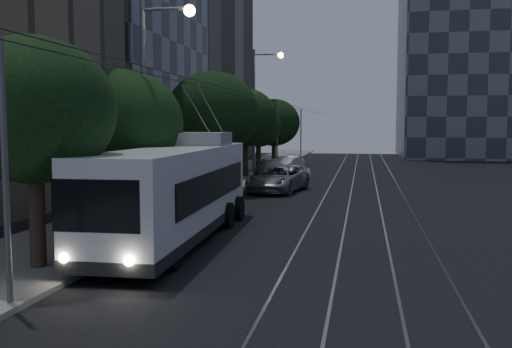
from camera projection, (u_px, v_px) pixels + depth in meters
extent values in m
plane|color=black|center=(297.00, 234.00, 21.55)|extent=(120.00, 120.00, 0.00)
cube|color=slate|center=(228.00, 179.00, 42.50)|extent=(5.00, 90.00, 0.15)
cube|color=gray|center=(333.00, 181.00, 41.08)|extent=(0.08, 90.00, 0.02)
cube|color=gray|center=(353.00, 182.00, 40.81)|extent=(0.08, 90.00, 0.02)
cube|color=gray|center=(375.00, 182.00, 40.52)|extent=(0.08, 90.00, 0.02)
cube|color=gray|center=(396.00, 183.00, 40.26)|extent=(0.08, 90.00, 0.02)
cylinder|color=black|center=(276.00, 104.00, 41.35)|extent=(0.02, 90.00, 0.02)
cylinder|color=black|center=(286.00, 104.00, 41.22)|extent=(0.02, 90.00, 0.02)
cylinder|color=slate|center=(5.00, 176.00, 12.48)|extent=(0.14, 0.14, 6.00)
cylinder|color=slate|center=(224.00, 144.00, 32.05)|extent=(0.14, 0.14, 6.00)
cylinder|color=slate|center=(277.00, 137.00, 51.63)|extent=(0.14, 0.14, 6.00)
cylinder|color=slate|center=(301.00, 133.00, 71.21)|extent=(0.14, 0.14, 6.00)
cube|color=#3B3F4B|center=(93.00, 13.00, 45.46)|extent=(14.00, 18.00, 26.00)
cube|color=gray|center=(174.00, 11.00, 64.69)|extent=(14.00, 22.00, 34.00)
cube|color=#3B3F4B|center=(492.00, 61.00, 71.02)|extent=(22.00, 18.00, 24.00)
cube|color=silver|center=(176.00, 190.00, 20.14)|extent=(2.99, 12.38, 2.92)
cube|color=black|center=(176.00, 226.00, 20.25)|extent=(3.04, 12.42, 0.36)
cube|color=black|center=(180.00, 184.00, 20.63)|extent=(2.97, 9.82, 1.08)
cube|color=black|center=(96.00, 206.00, 14.12)|extent=(2.32, 0.15, 1.33)
cube|color=black|center=(219.00, 170.00, 26.11)|extent=(2.12, 0.15, 1.03)
cube|color=#24DD41|center=(95.00, 169.00, 14.04)|extent=(1.64, 0.11, 0.33)
cube|color=#959598|center=(200.00, 139.00, 23.00)|extent=(2.28, 2.32, 0.51)
sphere|color=white|center=(64.00, 258.00, 14.35)|extent=(0.27, 0.27, 0.27)
sphere|color=white|center=(129.00, 261.00, 14.03)|extent=(0.27, 0.27, 0.27)
cylinder|color=slate|center=(200.00, 115.00, 24.02)|extent=(0.06, 4.64, 2.27)
cylinder|color=slate|center=(214.00, 115.00, 23.91)|extent=(0.06, 4.64, 2.27)
cylinder|color=black|center=(91.00, 248.00, 16.63)|extent=(0.31, 1.03, 1.03)
cylinder|color=black|center=(174.00, 252.00, 16.17)|extent=(0.31, 1.03, 1.03)
cylinder|color=black|center=(168.00, 213.00, 23.13)|extent=(0.31, 1.03, 1.03)
cylinder|color=black|center=(228.00, 215.00, 22.67)|extent=(0.31, 1.03, 1.03)
cylinder|color=black|center=(183.00, 207.00, 25.06)|extent=(0.31, 1.03, 1.03)
cylinder|color=black|center=(239.00, 208.00, 24.59)|extent=(0.31, 1.03, 1.03)
imported|color=#989B9F|center=(278.00, 179.00, 34.78)|extent=(3.63, 6.11, 1.59)
imported|color=white|center=(290.00, 173.00, 40.45)|extent=(3.03, 4.16, 1.32)
imported|color=#B9B9BD|center=(272.00, 170.00, 42.92)|extent=(3.69, 5.31, 1.43)
imported|color=silver|center=(287.00, 166.00, 47.54)|extent=(2.66, 4.33, 1.35)
imported|color=white|center=(293.00, 161.00, 51.92)|extent=(1.76, 4.37, 1.49)
cylinder|color=black|center=(37.00, 222.00, 15.87)|extent=(0.44, 0.44, 2.83)
ellipsoid|color=black|center=(34.00, 110.00, 15.60)|extent=(4.51, 4.51, 4.06)
cylinder|color=black|center=(123.00, 199.00, 22.74)|extent=(0.44, 0.44, 2.29)
ellipsoid|color=black|center=(122.00, 124.00, 22.48)|extent=(4.87, 4.87, 4.39)
cylinder|color=black|center=(213.00, 170.00, 34.41)|extent=(0.44, 0.44, 2.68)
ellipsoid|color=black|center=(213.00, 113.00, 34.11)|extent=(5.58, 5.58, 5.02)
cylinder|color=black|center=(245.00, 160.00, 43.73)|extent=(0.44, 0.44, 2.80)
ellipsoid|color=black|center=(245.00, 117.00, 43.45)|extent=(4.90, 4.90, 4.41)
cylinder|color=black|center=(258.00, 158.00, 49.24)|extent=(0.44, 0.44, 2.47)
ellipsoid|color=black|center=(258.00, 126.00, 49.00)|extent=(3.95, 3.95, 3.56)
cylinder|color=black|center=(274.00, 154.00, 57.64)|extent=(0.44, 0.44, 2.33)
ellipsoid|color=black|center=(274.00, 122.00, 57.37)|extent=(5.26, 5.26, 4.74)
cylinder|color=slate|center=(144.00, 118.00, 21.63)|extent=(0.20, 0.20, 8.73)
cylinder|color=slate|center=(167.00, 9.00, 21.10)|extent=(1.92, 0.12, 0.12)
sphere|color=#FFD68C|center=(190.00, 11.00, 20.95)|extent=(0.44, 0.44, 0.44)
cylinder|color=slate|center=(254.00, 114.00, 43.19)|extent=(0.20, 0.20, 9.74)
cylinder|color=slate|center=(268.00, 54.00, 42.60)|extent=(2.14, 0.12, 0.12)
sphere|color=#FFD68C|center=(281.00, 55.00, 42.43)|extent=(0.44, 0.44, 0.44)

